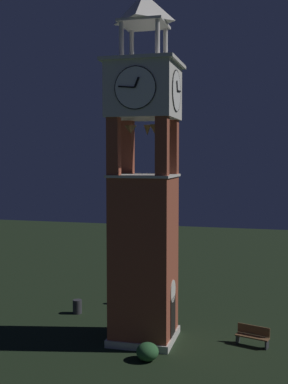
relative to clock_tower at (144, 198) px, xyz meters
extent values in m
plane|color=black|center=(0.00, 0.00, -7.04)|extent=(80.00, 80.00, 0.00)
cube|color=brown|center=(0.00, 0.00, -3.00)|extent=(2.88, 2.88, 8.09)
cube|color=beige|center=(0.00, 0.00, -6.87)|extent=(3.08, 3.08, 0.35)
cube|color=black|center=(0.00, -1.45, -5.89)|extent=(1.10, 0.04, 2.20)
cylinder|color=beige|center=(0.00, -1.45, -4.49)|extent=(1.10, 0.04, 1.10)
cube|color=brown|center=(-1.16, -1.16, 2.44)|extent=(0.56, 0.56, 2.80)
cube|color=brown|center=(1.16, -1.16, 2.44)|extent=(0.56, 0.56, 2.80)
cube|color=brown|center=(-1.16, 1.16, 2.44)|extent=(0.56, 0.56, 2.80)
cube|color=brown|center=(1.16, 1.16, 2.44)|extent=(0.56, 0.56, 2.80)
cube|color=beige|center=(0.00, 0.00, 1.10)|extent=(3.04, 3.04, 0.12)
cone|color=brown|center=(0.65, 0.00, 3.33)|extent=(0.36, 0.36, 0.51)
cone|color=brown|center=(-0.23, 0.61, 3.33)|extent=(0.58, 0.58, 0.37)
cone|color=brown|center=(-0.27, -0.58, 3.33)|extent=(0.47, 0.47, 0.43)
cube|color=beige|center=(0.00, 0.00, 5.12)|extent=(3.12, 3.12, 2.55)
cylinder|color=white|center=(0.00, -1.58, 5.12)|extent=(1.94, 0.05, 1.94)
torus|color=black|center=(0.00, -1.58, 5.12)|extent=(1.96, 0.06, 1.96)
cube|color=black|center=(-0.09, -1.64, 5.34)|extent=(0.27, 0.03, 0.48)
cube|color=black|center=(0.39, -1.64, 5.16)|extent=(0.78, 0.03, 0.13)
cylinder|color=white|center=(0.00, 1.58, 5.12)|extent=(1.94, 0.05, 1.94)
torus|color=black|center=(0.00, 1.58, 5.12)|extent=(1.96, 0.06, 1.96)
cube|color=black|center=(-0.09, 1.64, 5.34)|extent=(0.27, 0.03, 0.48)
cube|color=black|center=(0.39, 1.64, 5.16)|extent=(0.78, 0.03, 0.13)
cylinder|color=white|center=(-1.58, 0.00, 5.12)|extent=(0.05, 1.94, 1.94)
torus|color=black|center=(-1.58, 0.00, 5.12)|extent=(0.06, 1.96, 1.96)
cube|color=black|center=(-1.64, -0.09, 5.34)|extent=(0.03, 0.27, 0.48)
cube|color=black|center=(-1.64, 0.39, 5.16)|extent=(0.03, 0.78, 0.13)
cylinder|color=white|center=(1.58, 0.00, 5.12)|extent=(0.05, 1.94, 1.94)
torus|color=black|center=(1.58, 0.00, 5.12)|extent=(0.06, 1.96, 1.96)
cube|color=black|center=(1.64, -0.09, 5.34)|extent=(0.03, 0.27, 0.48)
cube|color=black|center=(1.64, 0.39, 5.16)|extent=(0.03, 0.78, 0.13)
cube|color=beige|center=(0.00, 0.00, 6.48)|extent=(3.48, 3.48, 0.16)
cylinder|color=beige|center=(-0.86, -0.86, 7.40)|extent=(0.22, 0.22, 1.69)
cylinder|color=beige|center=(0.86, -0.86, 7.40)|extent=(0.22, 0.22, 1.69)
cylinder|color=beige|center=(-0.86, 0.86, 7.40)|extent=(0.22, 0.22, 1.69)
cylinder|color=beige|center=(0.86, 0.86, 7.40)|extent=(0.22, 0.22, 1.69)
cube|color=beige|center=(0.00, 0.00, 8.30)|extent=(2.16, 2.16, 0.12)
pyramid|color=beige|center=(0.00, 0.00, 9.06)|extent=(2.16, 2.16, 1.39)
cube|color=brown|center=(0.52, -5.23, -6.59)|extent=(0.88, 1.66, 0.06)
cube|color=brown|center=(0.70, -5.28, -6.31)|extent=(0.51, 1.55, 0.44)
cube|color=#2D2D33|center=(0.31, -5.92, -6.83)|extent=(0.40, 0.19, 0.42)
cube|color=#2D2D33|center=(0.72, -4.54, -6.83)|extent=(0.40, 0.19, 0.42)
cylinder|color=black|center=(5.96, 0.43, -5.53)|extent=(0.12, 0.12, 3.02)
sphere|color=#F9EFCC|center=(5.96, 0.43, -3.84)|extent=(0.36, 0.36, 0.36)
cylinder|color=#2D2D33|center=(3.00, 4.79, -6.64)|extent=(0.52, 0.52, 0.80)
ellipsoid|color=#28562D|center=(-2.40, -0.79, -6.64)|extent=(1.01, 1.01, 0.80)
camera|label=1|loc=(-23.29, -6.11, 2.05)|focal=46.52mm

